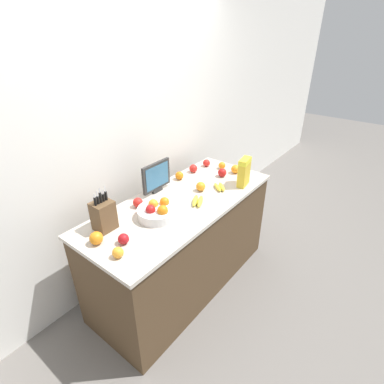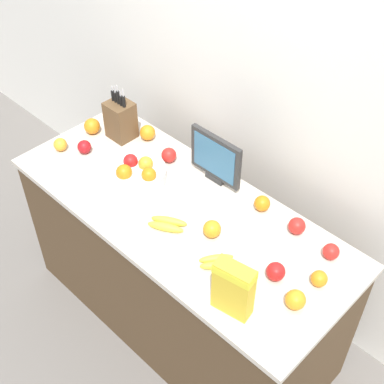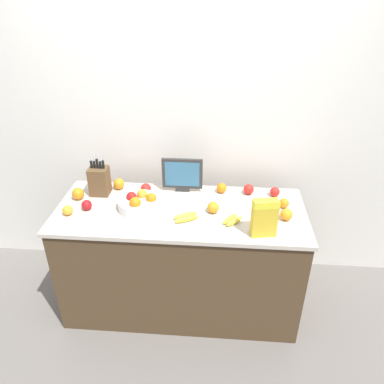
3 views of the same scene
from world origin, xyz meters
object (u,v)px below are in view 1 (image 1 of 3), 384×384
object	(u,v)px
banana_bunch_left	(198,201)
apple_near_bananas	(222,173)
apple_by_knife_block	(206,163)
knife_block	(104,215)
orange_front_center	(235,169)
small_monitor	(156,177)
orange_mid_left	(201,187)
fruit_bowl	(157,211)
apple_leftmost	(123,239)
orange_back_center	(96,238)
banana_bunch_right	(220,187)
orange_front_right	(179,176)
apple_rightmost	(193,168)
orange_mid_right	(222,165)
orange_front_left	(118,253)
cereal_box	(244,171)
orange_by_cereal	(111,212)
apple_middle	(138,203)

from	to	relation	value
banana_bunch_left	apple_near_bananas	size ratio (longest dim) A/B	2.27
apple_near_bananas	apple_by_knife_block	bearing A→B (deg)	68.33
knife_block	orange_front_center	xyz separation A→B (m)	(1.35, -0.25, -0.07)
orange_front_center	small_monitor	bearing A→B (deg)	155.52
apple_near_bananas	orange_mid_left	distance (m)	0.35
fruit_bowl	apple_leftmost	distance (m)	0.37
small_monitor	orange_front_center	size ratio (longest dim) A/B	3.67
orange_back_center	orange_mid_left	world-z (taller)	orange_back_center
banana_bunch_left	fruit_bowl	bearing A→B (deg)	160.98
apple_leftmost	fruit_bowl	bearing A→B (deg)	7.08
banana_bunch_right	apple_by_knife_block	world-z (taller)	apple_by_knife_block
small_monitor	orange_back_center	xyz separation A→B (m)	(-0.75, -0.18, -0.10)
fruit_bowl	knife_block	bearing A→B (deg)	150.89
orange_front_right	orange_back_center	distance (m)	1.07
fruit_bowl	apple_rightmost	size ratio (longest dim) A/B	3.76
banana_bunch_right	orange_mid_left	xyz separation A→B (m)	(-0.13, 0.11, 0.02)
apple_rightmost	orange_front_center	xyz separation A→B (m)	(0.23, -0.33, 0.00)
small_monitor	orange_mid_right	distance (m)	0.77
banana_bunch_left	orange_mid_left	xyz separation A→B (m)	(0.18, 0.10, 0.02)
orange_front_left	orange_front_center	distance (m)	1.49
banana_bunch_right	apple_rightmost	bearing A→B (deg)	71.85
banana_bunch_right	orange_front_left	size ratio (longest dim) A/B	2.29
apple_near_bananas	apple_by_knife_block	distance (m)	0.27
orange_back_center	cereal_box	bearing A→B (deg)	-14.43
apple_rightmost	orange_by_cereal	size ratio (longest dim) A/B	0.92
orange_back_center	orange_mid_right	bearing A→B (deg)	0.00
orange_mid_right	orange_mid_left	bearing A→B (deg)	-167.98
fruit_bowl	banana_bunch_right	world-z (taller)	fruit_bowl
banana_bunch_right	apple_by_knife_block	xyz separation A→B (m)	(0.32, 0.37, 0.02)
apple_by_knife_block	apple_near_bananas	bearing A→B (deg)	-111.67
small_monitor	orange_by_cereal	distance (m)	0.50
fruit_bowl	apple_middle	size ratio (longest dim) A/B	3.75
orange_by_cereal	small_monitor	bearing A→B (deg)	0.41
banana_bunch_left	banana_bunch_right	distance (m)	0.31
apple_leftmost	orange_mid_right	distance (m)	1.39
orange_back_center	orange_front_center	xyz separation A→B (m)	(1.49, -0.16, -0.00)
apple_near_bananas	apple_middle	bearing A→B (deg)	165.58
apple_by_knife_block	apple_leftmost	bearing A→B (deg)	-167.61
knife_block	orange_front_left	xyz separation A→B (m)	(-0.14, -0.31, -0.07)
apple_by_knife_block	orange_front_left	size ratio (longest dim) A/B	1.02
cereal_box	apple_by_knife_block	size ratio (longest dim) A/B	3.49
knife_block	apple_rightmost	xyz separation A→B (m)	(1.11, 0.08, -0.07)
banana_bunch_left	apple_leftmost	xyz separation A→B (m)	(-0.71, 0.07, 0.02)
apple_near_bananas	orange_front_center	bearing A→B (deg)	-22.23
banana_bunch_left	apple_by_knife_block	world-z (taller)	apple_by_knife_block
cereal_box	orange_front_center	size ratio (longest dim) A/B	3.05
small_monitor	orange_front_left	size ratio (longest dim) A/B	4.28
orange_by_cereal	orange_front_right	distance (m)	0.79
knife_block	apple_middle	bearing A→B (deg)	5.16
banana_bunch_left	orange_mid_right	bearing A→B (deg)	17.19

